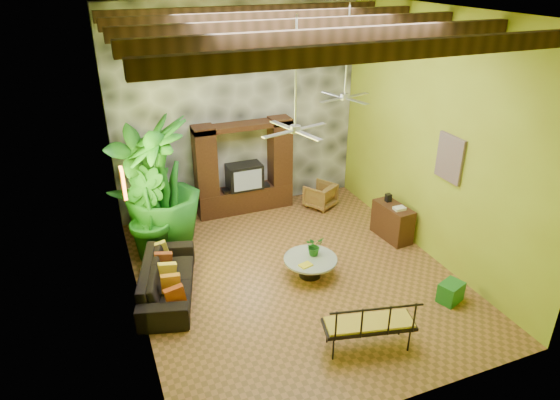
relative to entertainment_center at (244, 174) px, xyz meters
name	(u,v)px	position (x,y,z in m)	size (l,w,h in m)	color
ground	(294,275)	(0.00, -3.14, -0.97)	(7.00, 7.00, 0.00)	brown
ceiling	(298,11)	(0.00, -3.14, 4.03)	(6.00, 7.00, 0.02)	silver
back_wall	(237,110)	(0.00, 0.36, 1.53)	(6.00, 0.02, 5.00)	#949B23
left_wall	(124,184)	(-3.00, -3.14, 1.53)	(0.02, 7.00, 5.00)	#949B23
right_wall	(433,139)	(3.00, -3.14, 1.53)	(0.02, 7.00, 5.00)	#949B23
stone_accent_wall	(238,110)	(0.00, 0.30, 1.53)	(5.98, 0.10, 4.98)	#35373C
ceiling_beams	(298,26)	(0.00, -3.14, 3.81)	(5.95, 5.36, 0.22)	#301D0F
entertainment_center	(244,174)	(0.00, 0.00, 0.00)	(2.40, 0.55, 2.30)	#321A0D
ceiling_fan_front	(295,117)	(-0.20, -3.54, 2.44)	(1.28, 1.28, 1.86)	silver
ceiling_fan_back	(345,87)	(1.60, -1.94, 2.44)	(1.28, 1.28, 1.86)	silver
wall_art_mask	(123,183)	(-2.96, -2.14, 1.13)	(0.06, 0.32, 0.55)	orange
wall_art_painting	(450,158)	(2.96, -3.74, 1.33)	(0.06, 0.70, 0.90)	#295C96
sofa	(167,279)	(-2.46, -2.82, -0.63)	(2.31, 0.90, 0.67)	black
wicker_armchair	(320,195)	(1.84, -0.55, -0.66)	(0.66, 0.68, 0.62)	brown
tall_plant_a	(142,185)	(-2.50, -0.52, 0.34)	(1.37, 0.93, 2.61)	#22691B
tall_plant_b	(147,216)	(-2.55, -1.32, -0.01)	(1.06, 0.85, 1.92)	#19621B
tall_plant_c	(162,184)	(-2.12, -0.91, 0.46)	(1.60, 1.60, 2.86)	#1C691B
coffee_table	(310,264)	(0.29, -3.27, -0.71)	(1.07, 1.07, 0.40)	black
centerpiece_plant	(314,246)	(0.41, -3.16, -0.37)	(0.35, 0.31, 0.39)	#1E6119
yellow_tray	(306,265)	(0.09, -3.47, -0.55)	(0.25, 0.18, 0.03)	gold
iron_bench	(372,323)	(0.29, -5.55, -0.43)	(1.55, 0.86, 0.57)	black
side_console	(392,222)	(2.65, -2.57, -0.57)	(0.45, 1.00, 0.80)	#351811
green_bin	(451,292)	(2.34, -5.00, -0.77)	(0.44, 0.33, 0.39)	#1E7329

